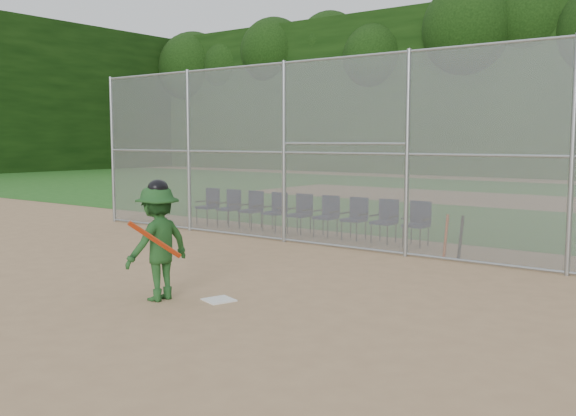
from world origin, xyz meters
The scene contains 17 objects.
ground centered at (0.00, 0.00, 0.00)m, with size 100.00×100.00×0.00m, color tan.
grass_strip centered at (0.00, 18.00, 0.01)m, with size 100.00×100.00×0.00m, color #245F1C.
dirt_patch_far centered at (0.00, 18.00, 0.01)m, with size 24.00×24.00×0.00m, color #A5805B.
backstop_fence centered at (0.00, 5.00, 2.07)m, with size 16.09×0.09×4.00m.
treeline centered at (0.00, 20.00, 5.50)m, with size 81.00×60.00×11.00m.
home_plate centered at (0.49, 0.22, 0.01)m, with size 0.39×0.39×0.02m, color white.
batter_at_plate centered at (-0.23, -0.25, 0.83)m, with size 0.89×1.28×1.72m.
spare_bats centered at (1.85, 5.29, 0.42)m, with size 0.36×0.24×0.85m.
chair_0 centered at (-5.58, 6.22, 0.48)m, with size 0.54×0.52×0.96m, color #0F1637, non-canonical shape.
chair_1 centered at (-4.80, 6.22, 0.48)m, with size 0.54×0.52×0.96m, color #0F1637, non-canonical shape.
chair_2 centered at (-4.03, 6.22, 0.48)m, with size 0.54×0.52×0.96m, color #0F1637, non-canonical shape.
chair_3 centered at (-3.25, 6.22, 0.48)m, with size 0.54×0.52×0.96m, color #0F1637, non-canonical shape.
chair_4 centered at (-2.48, 6.22, 0.48)m, with size 0.54×0.52×0.96m, color #0F1637, non-canonical shape.
chair_5 centered at (-1.70, 6.22, 0.48)m, with size 0.54×0.52×0.96m, color #0F1637, non-canonical shape.
chair_6 centered at (-0.93, 6.22, 0.48)m, with size 0.54×0.52×0.96m, color #0F1637, non-canonical shape.
chair_7 centered at (-0.15, 6.22, 0.48)m, with size 0.54×0.52×0.96m, color #0F1637, non-canonical shape.
chair_8 centered at (0.62, 6.22, 0.48)m, with size 0.54×0.52×0.96m, color #0F1637, non-canonical shape.
Camera 1 is at (6.65, -6.29, 2.26)m, focal length 40.00 mm.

